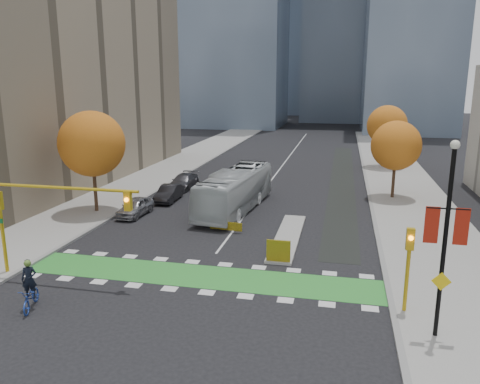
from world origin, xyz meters
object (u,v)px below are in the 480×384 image
at_px(tree_west, 92,144).
at_px(tree_east_far, 387,125).
at_px(hazard_board, 278,251).
at_px(cyclist, 31,293).
at_px(traffic_signal_east, 409,257).
at_px(tree_east_near, 396,146).
at_px(parked_car_b, 169,193).
at_px(bus, 236,190).
at_px(traffic_signal_west, 41,206).
at_px(parked_car_a, 135,207).
at_px(parked_car_c, 183,182).
at_px(banner_lamppost, 446,233).

relative_size(tree_west, tree_east_far, 1.08).
bearing_deg(hazard_board, cyclist, -142.86).
distance_m(tree_east_far, traffic_signal_east, 38.64).
height_order(tree_east_near, parked_car_b, tree_east_near).
bearing_deg(tree_east_near, bus, -152.49).
xyz_separation_m(tree_east_far, traffic_signal_west, (-20.43, -38.51, -1.21)).
distance_m(tree_west, tree_east_near, 26.01).
height_order(tree_west, cyclist, tree_west).
height_order(traffic_signal_east, cyclist, traffic_signal_east).
xyz_separation_m(traffic_signal_east, cyclist, (-17.06, -3.29, -1.93)).
height_order(tree_west, parked_car_a, tree_west).
xyz_separation_m(traffic_signal_east, parked_car_c, (-18.44, 22.32, -2.02)).
height_order(parked_car_a, parked_car_c, same).
bearing_deg(tree_east_far, parked_car_b, -133.44).
bearing_deg(tree_west, hazard_board, -25.99).
xyz_separation_m(tree_west, parked_car_a, (3.48, -0.19, -4.90)).
bearing_deg(tree_east_far, traffic_signal_east, -92.97).
xyz_separation_m(tree_east_near, traffic_signal_west, (-19.93, -22.51, -0.83)).
bearing_deg(bus, parked_car_c, 142.21).
relative_size(hazard_board, parked_car_c, 0.28).
distance_m(tree_west, banner_lamppost, 27.63).
xyz_separation_m(tree_east_far, cyclist, (-19.06, -41.80, -4.43)).
height_order(banner_lamppost, cyclist, banner_lamppost).
xyz_separation_m(parked_car_a, parked_car_b, (0.95, 5.00, -0.00)).
distance_m(banner_lamppost, parked_car_c, 31.38).
bearing_deg(parked_car_a, hazard_board, -28.94).
xyz_separation_m(tree_east_far, banner_lamppost, (-1.00, -40.50, -0.63)).
relative_size(cyclist, parked_car_b, 0.56).
bearing_deg(bus, tree_east_far, 65.48).
xyz_separation_m(tree_east_near, tree_east_far, (0.50, 16.00, 0.38)).
height_order(tree_east_near, parked_car_c, tree_east_near).
height_order(tree_east_far, banner_lamppost, banner_lamppost).
relative_size(tree_east_near, tree_east_far, 0.92).
xyz_separation_m(tree_east_far, bus, (-13.60, -22.82, -3.54)).
bearing_deg(traffic_signal_east, parked_car_b, 136.21).
distance_m(tree_east_far, cyclist, 46.16).
height_order(tree_east_near, traffic_signal_east, tree_east_near).
xyz_separation_m(hazard_board, tree_east_near, (8.00, 17.80, 4.06)).
relative_size(traffic_signal_east, parked_car_b, 0.95).
bearing_deg(hazard_board, bus, 114.89).
relative_size(bus, parked_car_b, 2.83).
relative_size(tree_east_near, cyclist, 2.92).
xyz_separation_m(tree_east_near, banner_lamppost, (-0.50, -24.50, -0.25)).
relative_size(traffic_signal_east, parked_car_c, 0.83).
relative_size(bus, parked_car_a, 2.91).
bearing_deg(cyclist, banner_lamppost, -15.26).
bearing_deg(parked_car_c, traffic_signal_east, -49.17).
bearing_deg(banner_lamppost, traffic_signal_east, 116.61).
bearing_deg(traffic_signal_east, parked_car_c, 129.57).
distance_m(tree_east_near, parked_car_a, 23.28).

